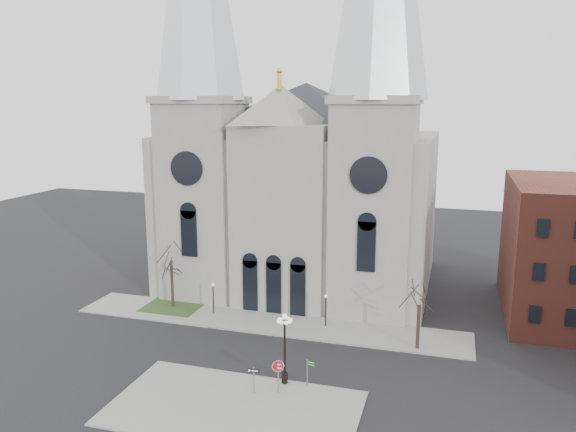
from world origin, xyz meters
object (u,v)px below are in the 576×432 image
(stop_sign, at_px, (278,370))
(globe_lamp, at_px, (285,340))
(one_way_sign, at_px, (254,375))
(street_name_sign, at_px, (308,371))

(stop_sign, xyz_separation_m, globe_lamp, (0.02, 1.62, 1.72))
(stop_sign, relative_size, globe_lamp, 0.47)
(globe_lamp, distance_m, one_way_sign, 3.56)
(globe_lamp, relative_size, street_name_sign, 2.54)
(stop_sign, distance_m, street_name_sign, 2.54)
(stop_sign, bearing_deg, street_name_sign, 33.57)
(one_way_sign, bearing_deg, globe_lamp, 41.83)
(stop_sign, xyz_separation_m, one_way_sign, (-1.77, -0.52, -0.49))
(stop_sign, relative_size, street_name_sign, 1.18)
(stop_sign, bearing_deg, one_way_sign, -168.63)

